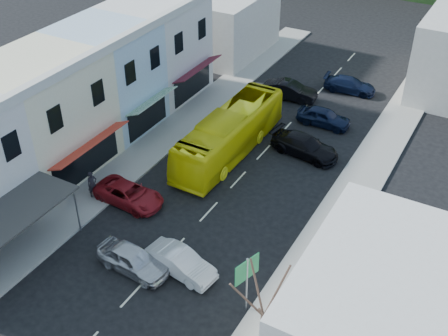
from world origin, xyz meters
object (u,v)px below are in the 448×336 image
car_red (129,194)px  traffic_signal (415,47)px  direction_sign (247,285)px  street_tree (264,316)px  car_silver (133,260)px  car_white (180,263)px  bus (230,135)px  pedestrian_left (92,185)px

car_red → traffic_signal: bearing=-18.4°
direction_sign → street_tree: size_ratio=0.52×
car_silver → car_white: bearing=-60.8°
car_silver → direction_sign: size_ratio=1.21×
car_white → car_red: (-6.35, 3.66, 0.00)m
bus → car_silver: 13.28m
street_tree → car_red: bearing=151.6°
car_white → street_tree: bearing=-108.9°
car_silver → bus: bearing=8.7°
bus → traffic_signal: 21.97m
car_white → car_red: bearing=68.0°
bus → street_tree: bearing=-56.1°
bus → car_silver: (1.13, -13.20, -0.85)m
bus → car_red: 8.90m
car_red → bus: bearing=-15.9°
car_silver → traffic_signal: 34.34m
direction_sign → bus: bearing=139.6°
car_red → traffic_signal: size_ratio=0.87×
car_red → street_tree: street_tree is taller
bus → car_red: size_ratio=2.52×
street_tree → bus: bearing=123.4°
car_white → pedestrian_left: (-8.73, 2.93, 0.30)m
car_silver → direction_sign: direction_sign is taller
bus → car_red: bus is taller
street_tree → pedestrian_left: bearing=157.7°
street_tree → traffic_signal: (-1.94, 35.76, -0.86)m
car_white → car_red: size_ratio=0.96×
pedestrian_left → bus: bearing=-9.5°
car_silver → street_tree: 9.73m
pedestrian_left → street_tree: street_tree is taller
bus → pedestrian_left: (-5.20, -9.13, -0.55)m
car_white → traffic_signal: bearing=-0.3°
direction_sign → traffic_signal: size_ratio=0.69×
car_white → direction_sign: 4.63m
bus → pedestrian_left: bus is taller
car_silver → pedestrian_left: pedestrian_left is taller
car_red → direction_sign: bearing=-109.1°
pedestrian_left → car_silver: bearing=-102.6°
car_silver → traffic_signal: traffic_signal is taller
pedestrian_left → traffic_signal: 32.43m
car_red → street_tree: size_ratio=0.66×
bus → direction_sign: size_ratio=3.19×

